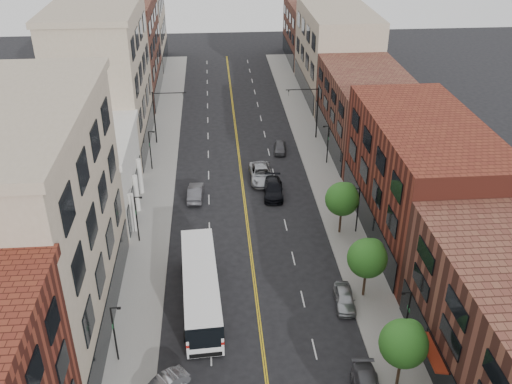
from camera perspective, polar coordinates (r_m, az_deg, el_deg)
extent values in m
cube|color=gray|center=(67.68, -9.83, 0.37)|extent=(4.00, 110.00, 0.15)
cube|color=gray|center=(68.60, 7.02, 1.01)|extent=(4.00, 110.00, 0.15)
cube|color=tan|center=(45.97, -21.46, -3.41)|extent=(10.00, 22.00, 18.00)
cube|color=silver|center=(63.50, -16.68, 1.49)|extent=(10.00, 14.00, 8.00)
cube|color=tan|center=(77.07, -14.97, 10.68)|extent=(10.00, 20.00, 18.00)
cube|color=brown|center=(96.43, -13.04, 13.61)|extent=(10.00, 20.00, 15.00)
cube|color=tan|center=(113.24, -12.05, 17.28)|extent=(10.00, 16.00, 20.00)
cube|color=maroon|center=(58.41, 16.14, 1.28)|extent=(10.00, 22.00, 12.00)
cube|color=brown|center=(77.00, 11.01, 7.95)|extent=(10.00, 20.00, 10.00)
cube|color=tan|center=(95.76, 7.97, 13.65)|extent=(10.00, 22.00, 14.00)
cube|color=brown|center=(115.13, 5.86, 15.63)|extent=(10.00, 18.00, 11.00)
cylinder|color=black|center=(43.55, 14.09, -16.99)|extent=(0.22, 0.22, 2.50)
sphere|color=#255D1A|center=(41.72, 14.53, -14.46)|extent=(3.40, 3.40, 3.40)
sphere|color=#255D1A|center=(41.81, 15.12, -13.50)|extent=(2.04, 2.04, 2.04)
cylinder|color=black|center=(50.60, 10.78, -8.94)|extent=(0.22, 0.22, 2.50)
sphere|color=#255D1A|center=(49.03, 11.06, -6.51)|extent=(3.40, 3.40, 3.40)
sphere|color=#255D1A|center=(49.18, 11.57, -5.72)|extent=(2.04, 2.04, 2.04)
cylinder|color=black|center=(58.51, 8.42, -2.94)|extent=(0.22, 0.22, 2.50)
sphere|color=#255D1A|center=(57.16, 8.61, -0.70)|extent=(3.40, 3.40, 3.40)
sphere|color=#255D1A|center=(57.36, 9.05, -0.04)|extent=(2.04, 2.04, 2.04)
cylinder|color=black|center=(44.40, -13.97, -13.65)|extent=(0.14, 0.14, 5.00)
cylinder|color=black|center=(42.71, -13.90, -11.18)|extent=(0.70, 0.10, 0.10)
cube|color=black|center=(42.70, -13.56, -11.23)|extent=(0.28, 0.14, 0.14)
cube|color=#19592D|center=(43.80, -14.11, -12.78)|extent=(0.04, 0.55, 0.35)
cylinder|color=black|center=(57.06, -11.83, -2.71)|extent=(0.14, 0.14, 5.00)
cylinder|color=black|center=(55.76, -11.73, -0.51)|extent=(0.70, 0.10, 0.10)
cube|color=black|center=(55.75, -11.47, -0.55)|extent=(0.28, 0.14, 0.14)
cube|color=#19592D|center=(56.60, -11.92, -1.93)|extent=(0.04, 0.55, 0.35)
cylinder|color=black|center=(71.09, -10.52, 4.10)|extent=(0.14, 0.14, 5.00)
cylinder|color=black|center=(70.05, -10.42, 5.96)|extent=(0.70, 0.10, 0.10)
cube|color=black|center=(70.04, -10.21, 5.94)|extent=(0.28, 0.14, 0.14)
cube|color=#19592D|center=(70.72, -10.59, 4.76)|extent=(0.04, 0.55, 0.35)
cylinder|color=black|center=(45.91, 14.87, -12.10)|extent=(0.14, 0.14, 5.00)
cylinder|color=black|center=(44.23, 14.84, -9.71)|extent=(0.70, 0.10, 0.10)
cube|color=black|center=(44.19, 14.52, -9.79)|extent=(0.28, 0.14, 0.14)
cube|color=#19592D|center=(45.34, 15.01, -11.24)|extent=(0.04, 0.55, 0.35)
cylinder|color=black|center=(58.25, 10.14, -1.82)|extent=(0.14, 0.14, 5.00)
cylinder|color=black|center=(56.94, 10.01, 0.32)|extent=(0.70, 0.10, 0.10)
cube|color=black|center=(56.90, 9.77, 0.27)|extent=(0.28, 0.14, 0.14)
cube|color=#19592D|center=(57.80, 10.22, -1.05)|extent=(0.04, 0.55, 0.35)
cylinder|color=black|center=(72.04, 7.19, 4.72)|extent=(0.14, 0.14, 5.00)
cylinder|color=black|center=(70.99, 7.03, 6.55)|extent=(0.70, 0.10, 0.10)
cube|color=black|center=(70.96, 6.83, 6.51)|extent=(0.28, 0.14, 0.14)
cube|color=#19592D|center=(71.68, 7.23, 5.38)|extent=(0.04, 0.55, 0.35)
cylinder|color=black|center=(77.98, -10.11, 7.32)|extent=(0.18, 0.18, 7.20)
cylinder|color=black|center=(76.61, -8.68, 9.76)|extent=(4.40, 0.12, 0.12)
imported|color=black|center=(76.63, -7.30, 9.54)|extent=(0.15, 0.18, 0.90)
cylinder|color=black|center=(78.85, 6.14, 7.86)|extent=(0.18, 0.18, 7.20)
cylinder|color=black|center=(77.32, 4.64, 10.18)|extent=(4.40, 0.12, 0.12)
imported|color=black|center=(77.19, 3.29, 9.88)|extent=(0.15, 0.18, 0.90)
cube|color=white|center=(48.91, -5.56, -9.43)|extent=(3.55, 13.20, 3.16)
cube|color=black|center=(48.44, -5.60, -8.73)|extent=(3.60, 13.24, 1.14)
cube|color=#9E100B|center=(49.11, -5.54, -9.73)|extent=(3.60, 13.24, 0.24)
cube|color=black|center=(43.78, -5.13, -14.48)|extent=(2.39, 0.19, 1.74)
cylinder|color=black|center=(46.45, -7.02, -14.11)|extent=(0.36, 1.06, 1.04)
cylinder|color=black|center=(46.48, -3.38, -13.86)|extent=(0.36, 1.06, 1.04)
cylinder|color=black|center=(53.14, -7.29, -7.70)|extent=(0.36, 1.06, 1.04)
cylinder|color=black|center=(53.17, -4.17, -7.49)|extent=(0.36, 1.06, 1.04)
imported|color=#A2A5A9|center=(49.85, 8.84, -10.45)|extent=(1.96, 4.19, 1.39)
imported|color=#46464A|center=(64.80, -6.08, -0.03)|extent=(1.84, 4.68, 1.52)
imported|color=black|center=(65.11, 1.73, 0.31)|extent=(2.55, 5.52, 1.56)
imported|color=#ABAEB2|center=(68.33, 0.53, 1.84)|extent=(2.85, 5.97, 1.65)
imported|color=#4D4D52|center=(75.59, 2.42, 4.47)|extent=(2.02, 3.95, 1.29)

